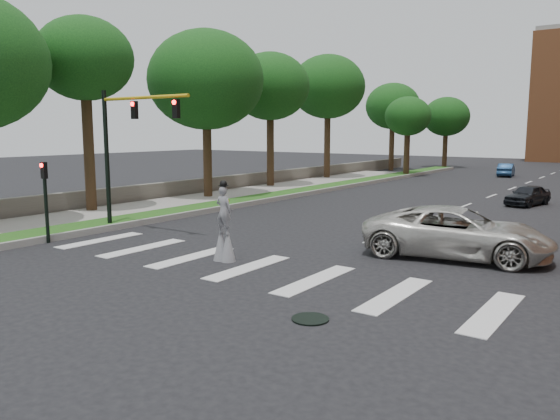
# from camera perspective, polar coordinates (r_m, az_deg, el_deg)

# --- Properties ---
(ground_plane) EXTENTS (160.00, 160.00, 0.00)m
(ground_plane) POSITION_cam_1_polar(r_m,az_deg,el_deg) (16.43, -2.00, -7.41)
(ground_plane) COLOR black
(ground_plane) RESTS_ON ground
(grass_median) EXTENTS (2.00, 60.00, 0.25)m
(grass_median) POSITION_cam_1_polar(r_m,az_deg,el_deg) (39.04, 2.40, 1.97)
(grass_median) COLOR #1F5017
(grass_median) RESTS_ON ground
(median_curb) EXTENTS (0.20, 60.00, 0.28)m
(median_curb) POSITION_cam_1_polar(r_m,az_deg,el_deg) (38.48, 3.71, 1.89)
(median_curb) COLOR gray
(median_curb) RESTS_ON ground
(sidewalk_left) EXTENTS (4.00, 60.00, 0.18)m
(sidewalk_left) POSITION_cam_1_polar(r_m,az_deg,el_deg) (33.30, -11.44, 0.64)
(sidewalk_left) COLOR gray
(sidewalk_left) RESTS_ON ground
(stone_wall) EXTENTS (0.50, 56.00, 1.10)m
(stone_wall) POSITION_cam_1_polar(r_m,az_deg,el_deg) (43.79, -2.22, 3.22)
(stone_wall) COLOR #605B53
(stone_wall) RESTS_ON ground
(manhole) EXTENTS (0.90, 0.90, 0.04)m
(manhole) POSITION_cam_1_polar(r_m,az_deg,el_deg) (13.22, 3.18, -11.29)
(manhole) COLOR black
(manhole) RESTS_ON ground
(traffic_signal) EXTENTS (5.30, 0.23, 6.20)m
(traffic_signal) POSITION_cam_1_polar(r_m,az_deg,el_deg) (24.86, -16.03, 7.31)
(traffic_signal) COLOR black
(traffic_signal) RESTS_ON ground
(secondary_signal) EXTENTS (0.25, 0.21, 3.23)m
(secondary_signal) POSITION_cam_1_polar(r_m,az_deg,el_deg) (23.41, -23.30, 1.50)
(secondary_signal) COLOR black
(secondary_signal) RESTS_ON ground
(stilt_performer) EXTENTS (0.84, 0.53, 2.78)m
(stilt_performer) POSITION_cam_1_polar(r_m,az_deg,el_deg) (18.74, -5.86, -2.11)
(stilt_performer) COLOR #342315
(stilt_performer) RESTS_ON ground
(suv_crossing) EXTENTS (6.80, 3.94, 1.78)m
(suv_crossing) POSITION_cam_1_polar(r_m,az_deg,el_deg) (20.19, 18.03, -2.25)
(suv_crossing) COLOR silver
(suv_crossing) RESTS_ON ground
(car_near) EXTENTS (2.30, 3.88, 1.24)m
(car_near) POSITION_cam_1_polar(r_m,az_deg,el_deg) (35.73, 24.47, 1.43)
(car_near) COLOR black
(car_near) RESTS_ON ground
(car_mid) EXTENTS (1.84, 3.98, 1.26)m
(car_mid) POSITION_cam_1_polar(r_m,az_deg,el_deg) (57.47, 22.55, 3.90)
(car_mid) COLOR navy
(car_mid) RESTS_ON ground
(tree_1) EXTENTS (5.11, 5.11, 10.33)m
(tree_1) POSITION_cam_1_polar(r_m,az_deg,el_deg) (31.20, -19.77, 14.51)
(tree_1) COLOR #342315
(tree_1) RESTS_ON ground
(tree_2) EXTENTS (7.40, 7.40, 10.76)m
(tree_2) POSITION_cam_1_polar(r_m,az_deg,el_deg) (35.90, -7.74, 13.28)
(tree_2) COLOR #342315
(tree_2) RESTS_ON ground
(tree_3) EXTENTS (6.04, 6.04, 10.33)m
(tree_3) POSITION_cam_1_polar(r_m,az_deg,el_deg) (42.60, -1.03, 12.73)
(tree_3) COLOR #342315
(tree_3) RESTS_ON ground
(tree_4) EXTENTS (6.69, 6.69, 11.16)m
(tree_4) POSITION_cam_1_polar(r_m,az_deg,el_deg) (50.35, 5.02, 12.67)
(tree_4) COLOR #342315
(tree_4) RESTS_ON ground
(tree_5) EXTENTS (5.92, 5.92, 9.59)m
(tree_5) POSITION_cam_1_polar(r_m,az_deg,el_deg) (62.20, 11.70, 10.55)
(tree_5) COLOR #342315
(tree_5) RESTS_ON ground
(tree_6) EXTENTS (4.41, 4.41, 7.66)m
(tree_6) POSITION_cam_1_polar(r_m,az_deg,el_deg) (54.57, 13.22, 9.46)
(tree_6) COLOR #342315
(tree_6) RESTS_ON ground
(tree_7) EXTENTS (5.41, 5.41, 8.34)m
(tree_7) POSITION_cam_1_polar(r_m,az_deg,el_deg) (68.29, 16.99, 9.29)
(tree_7) COLOR #342315
(tree_7) RESTS_ON ground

